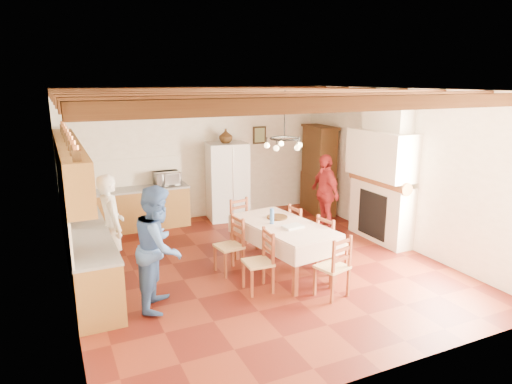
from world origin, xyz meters
TOP-DOWN VIEW (x-y plane):
  - floor at (0.00, 0.00)m, footprint 6.00×6.50m
  - ceiling at (0.00, 0.00)m, footprint 6.00×6.50m
  - wall_back at (0.00, 3.26)m, footprint 6.00×0.02m
  - wall_front at (0.00, -3.26)m, footprint 6.00×0.02m
  - wall_left at (-3.01, 0.00)m, footprint 0.02×6.50m
  - wall_right at (3.01, 0.00)m, footprint 0.02×6.50m
  - ceiling_beams at (0.00, 0.00)m, footprint 6.00×6.30m
  - lower_cabinets_left at (-2.70, 1.05)m, footprint 0.60×4.30m
  - lower_cabinets_back at (-1.55, 2.95)m, footprint 2.30×0.60m
  - countertop_left at (-2.70, 1.05)m, footprint 0.62×4.30m
  - countertop_back at (-1.55, 2.95)m, footprint 2.34×0.62m
  - backsplash_left at (-2.98, 1.05)m, footprint 0.03×4.30m
  - backsplash_back at (-1.55, 3.23)m, footprint 2.30×0.03m
  - upper_cabinets at (-2.83, 1.05)m, footprint 0.35×4.20m
  - fireplace at (2.72, 0.20)m, footprint 0.56×1.60m
  - wall_picture at (1.55, 3.23)m, footprint 0.34×0.03m
  - refrigerator at (0.55, 2.84)m, footprint 0.97×0.83m
  - hutch at (2.75, 2.43)m, footprint 0.64×1.21m
  - dining_table at (0.30, -0.35)m, footprint 1.24×2.03m
  - chandelier at (0.30, -0.35)m, footprint 0.47×0.47m
  - chair_left_near at (-0.40, -0.86)m, footprint 0.42×0.44m
  - chair_left_far at (-0.55, -0.03)m, footprint 0.45×0.47m
  - chair_right_near at (1.07, -0.65)m, footprint 0.47×0.48m
  - chair_right_far at (0.95, 0.12)m, footprint 0.42×0.44m
  - chair_end_near at (0.53, -1.47)m, footprint 0.51×0.49m
  - chair_end_far at (0.12, 0.88)m, footprint 0.49×0.47m
  - person_man at (-2.31, 0.63)m, footprint 0.48×0.67m
  - person_woman_blue at (-1.85, -0.69)m, footprint 0.97×1.06m
  - person_woman_red at (2.12, 1.19)m, footprint 0.44×0.98m
  - microwave at (-0.81, 2.95)m, footprint 0.57×0.41m
  - fridge_vase at (0.53, 2.84)m, footprint 0.38×0.38m

SIDE VIEW (x-z plane):
  - floor at x=0.00m, z-range -0.02..0.00m
  - lower_cabinets_left at x=-2.70m, z-range 0.00..0.86m
  - lower_cabinets_back at x=-1.55m, z-range 0.00..0.86m
  - chair_left_near at x=-0.40m, z-range 0.00..0.96m
  - chair_left_far at x=-0.55m, z-range 0.00..0.96m
  - chair_right_near at x=1.07m, z-range 0.00..0.96m
  - chair_right_far at x=0.95m, z-range 0.00..0.96m
  - chair_end_near at x=0.53m, z-range 0.00..0.96m
  - chair_end_far at x=0.12m, z-range 0.00..0.96m
  - dining_table at x=0.30m, z-range 0.33..1.17m
  - person_woman_red at x=2.12m, z-range 0.00..1.65m
  - person_man at x=-2.31m, z-range 0.00..1.72m
  - countertop_left at x=-2.70m, z-range 0.86..0.90m
  - countertop_back at x=-1.55m, z-range 0.86..0.90m
  - person_woman_blue at x=-1.85m, z-range 0.00..1.76m
  - refrigerator at x=0.55m, z-range 0.00..1.77m
  - hutch at x=2.75m, z-range 0.00..2.09m
  - microwave at x=-0.81m, z-range 0.90..1.20m
  - backsplash_left at x=-2.98m, z-range 0.90..1.50m
  - backsplash_back at x=-1.55m, z-range 0.90..1.50m
  - fireplace at x=2.72m, z-range 0.00..2.80m
  - wall_back at x=0.00m, z-range 0.00..3.00m
  - wall_front at x=0.00m, z-range 0.00..3.00m
  - wall_left at x=-3.01m, z-range 0.00..3.00m
  - wall_right at x=3.01m, z-range 0.00..3.00m
  - upper_cabinets at x=-2.83m, z-range 1.50..2.20m
  - wall_picture at x=1.55m, z-range 1.64..2.06m
  - fridge_vase at x=0.53m, z-range 1.77..2.09m
  - chandelier at x=0.30m, z-range 2.23..2.27m
  - ceiling_beams at x=0.00m, z-range 2.83..2.99m
  - ceiling at x=0.00m, z-range 3.00..3.02m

